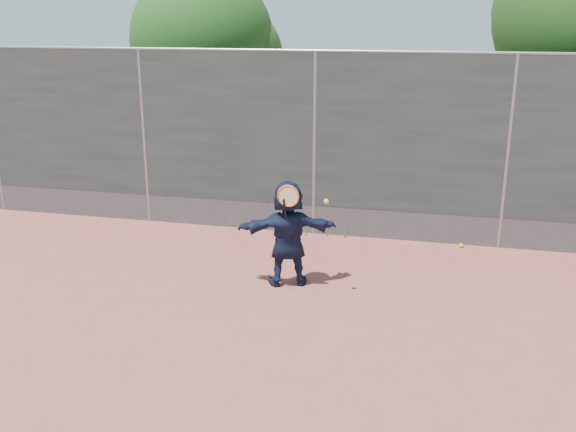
# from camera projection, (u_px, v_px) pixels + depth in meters

# --- Properties ---
(ground) EXTENTS (80.00, 80.00, 0.00)m
(ground) POSITION_uv_depth(u_px,v_px,m) (256.00, 326.00, 7.62)
(ground) COLOR #9E4C42
(ground) RESTS_ON ground
(player) EXTENTS (1.42, 0.83, 1.46)m
(player) POSITION_uv_depth(u_px,v_px,m) (288.00, 233.00, 8.61)
(player) COLOR #141D39
(player) RESTS_ON ground
(ball_ground) EXTENTS (0.07, 0.07, 0.07)m
(ball_ground) POSITION_uv_depth(u_px,v_px,m) (461.00, 245.00, 10.18)
(ball_ground) COLOR #BDEB34
(ball_ground) RESTS_ON ground
(fence) EXTENTS (20.00, 0.06, 3.03)m
(fence) POSITION_uv_depth(u_px,v_px,m) (314.00, 141.00, 10.40)
(fence) COLOR #38423D
(fence) RESTS_ON ground
(swing_action) EXTENTS (0.69, 0.20, 0.51)m
(swing_action) POSITION_uv_depth(u_px,v_px,m) (292.00, 198.00, 8.23)
(swing_action) COLOR orange
(swing_action) RESTS_ON ground
(tree_left) EXTENTS (3.15, 3.00, 4.53)m
(tree_left) POSITION_uv_depth(u_px,v_px,m) (210.00, 45.00, 13.45)
(tree_left) COLOR #382314
(tree_left) RESTS_ON ground
(weed_clump) EXTENTS (0.68, 0.07, 0.30)m
(weed_clump) POSITION_uv_depth(u_px,v_px,m) (329.00, 229.00, 10.65)
(weed_clump) COLOR #387226
(weed_clump) RESTS_ON ground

